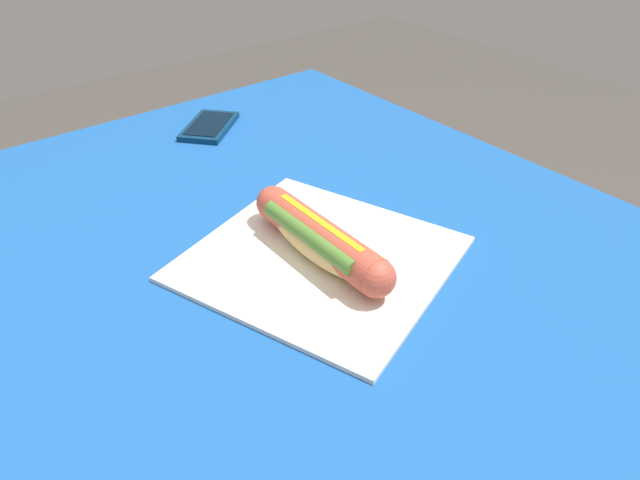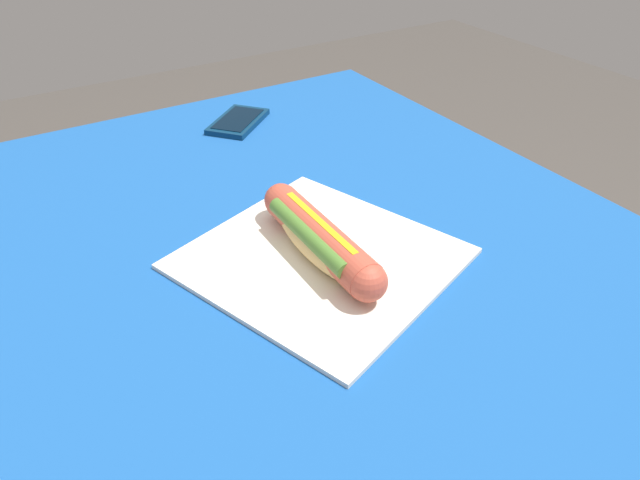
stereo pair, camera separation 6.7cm
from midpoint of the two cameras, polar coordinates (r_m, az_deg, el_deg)
name	(u,v)px [view 2 (the right image)]	position (r m, az deg, el deg)	size (l,w,h in m)	color
dining_table	(352,362)	(0.76, 5.82, -12.06)	(1.22, 0.80, 0.75)	brown
paper_wrapper	(320,258)	(0.69, 2.80, -1.94)	(0.29, 0.27, 0.01)	silver
hot_dog	(319,238)	(0.67, 2.80, 0.06)	(0.24, 0.05, 0.05)	#DBB26B
cell_phone	(238,121)	(1.04, -6.29, 11.59)	(0.13, 0.14, 0.01)	#0A2D4C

